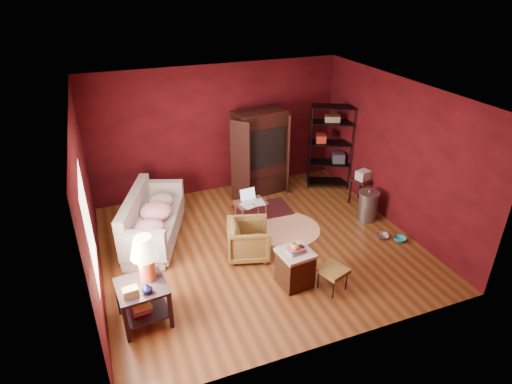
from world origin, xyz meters
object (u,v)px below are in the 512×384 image
(side_table, at_px, (143,272))
(wire_shelving, at_px, (331,143))
(sofa, at_px, (151,224))
(armchair, at_px, (249,238))
(laptop_desk, at_px, (251,204))
(hamper, at_px, (295,267))
(tv_armoire, at_px, (260,151))

(side_table, distance_m, wire_shelving, 5.34)
(side_table, bearing_deg, sofa, 79.79)
(armchair, relative_size, laptop_desk, 1.02)
(laptop_desk, bearing_deg, hamper, -94.96)
(side_table, height_order, laptop_desk, side_table)
(hamper, bearing_deg, tv_armoire, 78.22)
(sofa, xyz_separation_m, wire_shelving, (4.18, 0.86, 0.68))
(wire_shelving, bearing_deg, sofa, -143.77)
(side_table, xyz_separation_m, wire_shelving, (4.53, 2.81, 0.25))
(armchair, relative_size, side_table, 0.55)
(side_table, xyz_separation_m, laptop_desk, (2.26, 1.86, -0.35))
(sofa, relative_size, side_table, 1.42)
(sofa, height_order, armchair, sofa)
(tv_armoire, bearing_deg, laptop_desk, -126.51)
(armchair, distance_m, laptop_desk, 1.07)
(side_table, height_order, tv_armoire, tv_armoire)
(sofa, bearing_deg, tv_armoire, -47.80)
(hamper, xyz_separation_m, tv_armoire, (0.67, 3.19, 0.65))
(sofa, relative_size, laptop_desk, 2.63)
(laptop_desk, relative_size, wire_shelving, 0.37)
(armchair, distance_m, side_table, 2.10)
(sofa, xyz_separation_m, armchair, (1.51, -1.06, -0.00))
(sofa, distance_m, armchair, 1.85)
(side_table, relative_size, tv_armoire, 0.70)
(side_table, relative_size, laptop_desk, 1.85)
(hamper, height_order, laptop_desk, laptop_desk)
(hamper, xyz_separation_m, laptop_desk, (-0.01, 1.96, 0.12))
(sofa, relative_size, armchair, 2.58)
(side_table, bearing_deg, wire_shelving, 31.76)
(sofa, bearing_deg, wire_shelving, -60.01)
(laptop_desk, height_order, wire_shelving, wire_shelving)
(armchair, bearing_deg, wire_shelving, -37.71)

